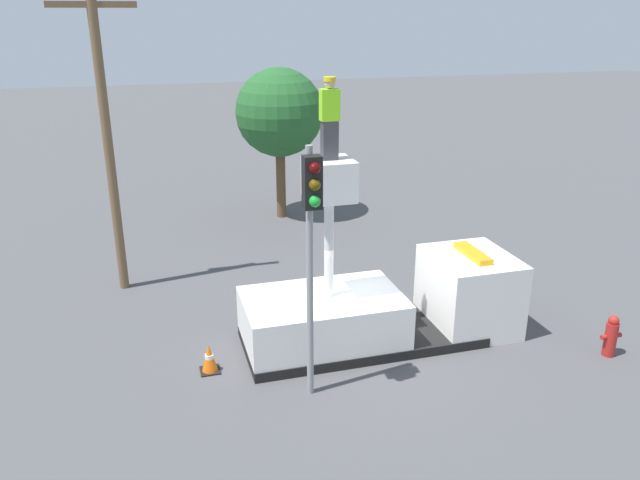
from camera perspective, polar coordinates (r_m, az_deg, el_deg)
name	(u,v)px	position (r m, az deg, el deg)	size (l,w,h in m)	color
ground_plane	(361,341)	(15.55, 3.79, -9.17)	(120.00, 120.00, 0.00)	#4C4C4F
bucket_truck	(383,307)	(15.33, 5.79, -6.10)	(6.73, 2.34, 4.59)	black
worker	(330,119)	(13.46, 0.88, 11.03)	(0.40, 0.26, 1.75)	#38383D
traffic_light_pole	(311,228)	(11.83, -0.79, 1.15)	(0.34, 0.57, 5.30)	gray
fire_hydrant	(611,336)	(16.18, 25.06, -7.96)	(0.53, 0.29, 1.03)	#B2231E
traffic_cone_rear	(209,358)	(14.38, -10.08, -10.61)	(0.44, 0.44, 0.68)	black
tree_left_bg	(279,113)	(23.74, -3.73, 11.50)	(3.29, 3.29, 5.71)	brown
utility_pole	(107,134)	(17.92, -18.91, 9.16)	(2.20, 0.26, 8.37)	brown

